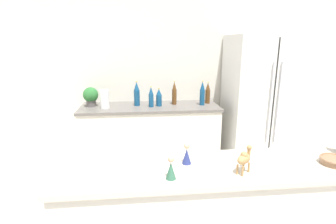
{
  "coord_description": "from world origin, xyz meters",
  "views": [
    {
      "loc": [
        -0.47,
        -0.98,
        1.68
      ],
      "look_at": [
        -0.22,
        1.42,
        1.05
      ],
      "focal_mm": 28.0,
      "sensor_mm": 36.0,
      "label": 1
    }
  ],
  "objects_px": {
    "back_bottle_5": "(151,97)",
    "wise_man_figurine_crimson": "(187,155)",
    "back_bottle_1": "(137,94)",
    "back_bottle_2": "(208,93)",
    "refrigerator": "(259,104)",
    "back_bottle_0": "(174,93)",
    "wise_man_figurine_blue": "(171,169)",
    "camel_figurine": "(244,158)",
    "back_bottle_4": "(202,94)",
    "paper_towel_roll": "(105,99)",
    "fruit_bowl": "(335,161)",
    "potted_plant": "(91,96)",
    "back_bottle_3": "(159,98)"
  },
  "relations": [
    {
      "from": "refrigerator",
      "to": "back_bottle_2",
      "type": "relative_size",
      "value": 6.11
    },
    {
      "from": "back_bottle_1",
      "to": "wise_man_figurine_crimson",
      "type": "relative_size",
      "value": 2.35
    },
    {
      "from": "back_bottle_0",
      "to": "wise_man_figurine_crimson",
      "type": "relative_size",
      "value": 2.3
    },
    {
      "from": "refrigerator",
      "to": "paper_towel_roll",
      "type": "bearing_deg",
      "value": 179.78
    },
    {
      "from": "refrigerator",
      "to": "paper_towel_roll",
      "type": "distance_m",
      "value": 2.05
    },
    {
      "from": "refrigerator",
      "to": "camel_figurine",
      "type": "height_order",
      "value": "refrigerator"
    },
    {
      "from": "camel_figurine",
      "to": "refrigerator",
      "type": "bearing_deg",
      "value": 62.9
    },
    {
      "from": "paper_towel_roll",
      "to": "camel_figurine",
      "type": "height_order",
      "value": "paper_towel_roll"
    },
    {
      "from": "back_bottle_5",
      "to": "wise_man_figurine_blue",
      "type": "relative_size",
      "value": 1.95
    },
    {
      "from": "potted_plant",
      "to": "paper_towel_roll",
      "type": "bearing_deg",
      "value": -32.35
    },
    {
      "from": "potted_plant",
      "to": "wise_man_figurine_blue",
      "type": "xyz_separation_m",
      "value": [
        0.8,
        -2.11,
        -0.02
      ]
    },
    {
      "from": "potted_plant",
      "to": "back_bottle_4",
      "type": "distance_m",
      "value": 1.46
    },
    {
      "from": "refrigerator",
      "to": "back_bottle_4",
      "type": "distance_m",
      "value": 0.79
    },
    {
      "from": "camel_figurine",
      "to": "back_bottle_2",
      "type": "bearing_deg",
      "value": 81.29
    },
    {
      "from": "paper_towel_roll",
      "to": "back_bottle_5",
      "type": "relative_size",
      "value": 0.86
    },
    {
      "from": "back_bottle_2",
      "to": "paper_towel_roll",
      "type": "bearing_deg",
      "value": -173.96
    },
    {
      "from": "potted_plant",
      "to": "back_bottle_2",
      "type": "height_order",
      "value": "back_bottle_2"
    },
    {
      "from": "back_bottle_1",
      "to": "back_bottle_3",
      "type": "relative_size",
      "value": 1.37
    },
    {
      "from": "back_bottle_1",
      "to": "camel_figurine",
      "type": "xyz_separation_m",
      "value": [
        0.64,
        -2.07,
        -0.0
      ]
    },
    {
      "from": "potted_plant",
      "to": "back_bottle_1",
      "type": "distance_m",
      "value": 0.6
    },
    {
      "from": "paper_towel_roll",
      "to": "back_bottle_4",
      "type": "distance_m",
      "value": 1.27
    },
    {
      "from": "paper_towel_roll",
      "to": "back_bottle_4",
      "type": "bearing_deg",
      "value": 2.15
    },
    {
      "from": "back_bottle_0",
      "to": "wise_man_figurine_blue",
      "type": "relative_size",
      "value": 2.29
    },
    {
      "from": "back_bottle_1",
      "to": "fruit_bowl",
      "type": "height_order",
      "value": "back_bottle_1"
    },
    {
      "from": "fruit_bowl",
      "to": "camel_figurine",
      "type": "xyz_separation_m",
      "value": [
        -0.61,
        -0.05,
        0.07
      ]
    },
    {
      "from": "back_bottle_0",
      "to": "wise_man_figurine_blue",
      "type": "bearing_deg",
      "value": -97.79
    },
    {
      "from": "back_bottle_4",
      "to": "wise_man_figurine_blue",
      "type": "bearing_deg",
      "value": -107.79
    },
    {
      "from": "back_bottle_4",
      "to": "camel_figurine",
      "type": "xyz_separation_m",
      "value": [
        -0.22,
        -2.01,
        -0.0
      ]
    },
    {
      "from": "back_bottle_3",
      "to": "wise_man_figurine_blue",
      "type": "distance_m",
      "value": 2.04
    },
    {
      "from": "potted_plant",
      "to": "camel_figurine",
      "type": "height_order",
      "value": "potted_plant"
    },
    {
      "from": "back_bottle_5",
      "to": "wise_man_figurine_crimson",
      "type": "relative_size",
      "value": 1.96
    },
    {
      "from": "back_bottle_3",
      "to": "back_bottle_4",
      "type": "relative_size",
      "value": 0.72
    },
    {
      "from": "wise_man_figurine_crimson",
      "to": "potted_plant",
      "type": "bearing_deg",
      "value": 115.61
    },
    {
      "from": "back_bottle_5",
      "to": "wise_man_figurine_crimson",
      "type": "bearing_deg",
      "value": -85.38
    },
    {
      "from": "back_bottle_1",
      "to": "back_bottle_2",
      "type": "bearing_deg",
      "value": 2.33
    },
    {
      "from": "back_bottle_4",
      "to": "wise_man_figurine_crimson",
      "type": "relative_size",
      "value": 2.36
    },
    {
      "from": "back_bottle_5",
      "to": "camel_figurine",
      "type": "relative_size",
      "value": 1.69
    },
    {
      "from": "back_bottle_5",
      "to": "back_bottle_0",
      "type": "bearing_deg",
      "value": 20.11
    },
    {
      "from": "back_bottle_0",
      "to": "fruit_bowl",
      "type": "distance_m",
      "value": 2.17
    },
    {
      "from": "back_bottle_0",
      "to": "wise_man_figurine_crimson",
      "type": "xyz_separation_m",
      "value": [
        -0.17,
        -1.93,
        -0.03
      ]
    },
    {
      "from": "back_bottle_1",
      "to": "back_bottle_5",
      "type": "relative_size",
      "value": 1.2
    },
    {
      "from": "refrigerator",
      "to": "back_bottle_5",
      "type": "height_order",
      "value": "refrigerator"
    },
    {
      "from": "back_bottle_1",
      "to": "fruit_bowl",
      "type": "xyz_separation_m",
      "value": [
        1.25,
        -2.02,
        -0.07
      ]
    },
    {
      "from": "back_bottle_0",
      "to": "wise_man_figurine_blue",
      "type": "height_order",
      "value": "back_bottle_0"
    },
    {
      "from": "refrigerator",
      "to": "back_bottle_1",
      "type": "distance_m",
      "value": 1.65
    },
    {
      "from": "potted_plant",
      "to": "back_bottle_3",
      "type": "relative_size",
      "value": 1.07
    },
    {
      "from": "refrigerator",
      "to": "camel_figurine",
      "type": "relative_size",
      "value": 11.24
    },
    {
      "from": "potted_plant",
      "to": "back_bottle_3",
      "type": "bearing_deg",
      "value": -4.51
    },
    {
      "from": "back_bottle_4",
      "to": "back_bottle_0",
      "type": "bearing_deg",
      "value": 168.2
    },
    {
      "from": "potted_plant",
      "to": "back_bottle_0",
      "type": "relative_size",
      "value": 0.8
    }
  ]
}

